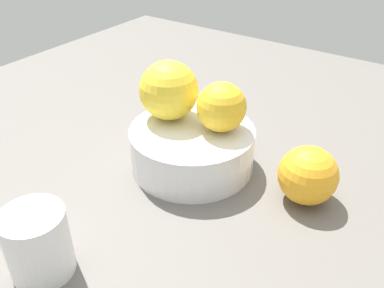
# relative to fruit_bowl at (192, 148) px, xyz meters

# --- Properties ---
(ground_plane) EXTENTS (1.10, 1.10, 0.02)m
(ground_plane) POSITION_rel_fruit_bowl_xyz_m (0.00, 0.00, -0.04)
(ground_plane) COLOR #66605B
(fruit_bowl) EXTENTS (0.17, 0.17, 0.06)m
(fruit_bowl) POSITION_rel_fruit_bowl_xyz_m (0.00, 0.00, 0.00)
(fruit_bowl) COLOR white
(fruit_bowl) RESTS_ON ground_plane
(orange_in_bowl_0) EXTENTS (0.07, 0.07, 0.07)m
(orange_in_bowl_0) POSITION_rel_fruit_bowl_xyz_m (-0.02, 0.03, 0.06)
(orange_in_bowl_0) COLOR yellow
(orange_in_bowl_0) RESTS_ON fruit_bowl
(orange_in_bowl_1) EXTENTS (0.08, 0.08, 0.08)m
(orange_in_bowl_1) POSITION_rel_fruit_bowl_xyz_m (-0.01, -0.05, 0.07)
(orange_in_bowl_1) COLOR yellow
(orange_in_bowl_1) RESTS_ON fruit_bowl
(orange_loose_0) EXTENTS (0.07, 0.07, 0.07)m
(orange_loose_0) POSITION_rel_fruit_bowl_xyz_m (-0.02, 0.16, 0.01)
(orange_loose_0) COLOR #F9A823
(orange_loose_0) RESTS_ON ground_plane
(ceramic_cup) EXTENTS (0.06, 0.06, 0.08)m
(ceramic_cup) POSITION_rel_fruit_bowl_xyz_m (0.24, -0.02, 0.01)
(ceramic_cup) COLOR white
(ceramic_cup) RESTS_ON ground_plane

